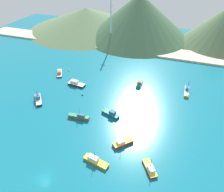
# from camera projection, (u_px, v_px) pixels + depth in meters

# --- Properties ---
(ground) EXTENTS (260.00, 280.00, 0.50)m
(ground) POSITION_uv_depth(u_px,v_px,m) (86.00, 118.00, 85.07)
(ground) COLOR #146B7F
(fishing_boat_0) EXTENTS (9.34, 2.59, 5.17)m
(fishing_boat_0) POSITION_uv_depth(u_px,v_px,m) (79.00, 117.00, 84.09)
(fishing_boat_0) COLOR brown
(fishing_boat_0) RESTS_ON ground
(fishing_boat_1) EXTENTS (6.80, 9.11, 2.41)m
(fishing_boat_1) POSITION_uv_depth(u_px,v_px,m) (59.00, 73.00, 114.39)
(fishing_boat_1) COLOR red
(fishing_boat_1) RESTS_ON ground
(fishing_boat_2) EXTENTS (6.06, 7.29, 5.34)m
(fishing_boat_2) POSITION_uv_depth(u_px,v_px,m) (150.00, 168.00, 64.28)
(fishing_boat_2) COLOR red
(fishing_boat_2) RESTS_ON ground
(fishing_boat_3) EXTENTS (9.56, 3.97, 2.67)m
(fishing_boat_3) POSITION_uv_depth(u_px,v_px,m) (76.00, 84.00, 105.01)
(fishing_boat_3) COLOR #232328
(fishing_boat_3) RESTS_ON ground
(fishing_boat_4) EXTENTS (2.44, 6.79, 2.88)m
(fishing_boat_4) POSITION_uv_depth(u_px,v_px,m) (139.00, 84.00, 104.86)
(fishing_boat_4) COLOR #1E5BA8
(fishing_boat_4) RESTS_ON ground
(fishing_boat_6) EXTENTS (7.26, 7.42, 6.20)m
(fishing_boat_6) POSITION_uv_depth(u_px,v_px,m) (123.00, 143.00, 72.81)
(fishing_boat_6) COLOR red
(fishing_boat_6) RESTS_ON ground
(fishing_boat_7) EXTENTS (2.04, 9.33, 6.73)m
(fishing_boat_7) POSITION_uv_depth(u_px,v_px,m) (187.00, 91.00, 99.47)
(fishing_boat_7) COLOR orange
(fishing_boat_7) RESTS_ON ground
(fishing_boat_8) EXTENTS (9.33, 4.11, 4.96)m
(fishing_boat_8) POSITION_uv_depth(u_px,v_px,m) (95.00, 161.00, 66.55)
(fishing_boat_8) COLOR orange
(fishing_boat_8) RESTS_ON ground
(fishing_boat_9) EXTENTS (8.55, 4.93, 2.78)m
(fishing_boat_9) POSITION_uv_depth(u_px,v_px,m) (111.00, 114.00, 85.58)
(fishing_boat_9) COLOR #14478C
(fishing_boat_9) RESTS_ON ground
(fishing_boat_10) EXTENTS (8.07, 8.80, 5.59)m
(fishing_boat_10) POSITION_uv_depth(u_px,v_px,m) (38.00, 99.00, 94.19)
(fishing_boat_10) COLOR #232328
(fishing_boat_10) RESTS_ON ground
(buoy_0) EXTENTS (0.83, 0.83, 0.83)m
(buoy_0) POSITION_uv_depth(u_px,v_px,m) (82.00, 95.00, 97.95)
(buoy_0) COLOR #232328
(buoy_0) RESTS_ON ground
(buoy_1) EXTENTS (0.80, 0.80, 0.80)m
(buoy_1) POSITION_uv_depth(u_px,v_px,m) (69.00, 71.00, 118.19)
(buoy_1) COLOR gold
(buoy_1) RESTS_ON ground
(beach_strip) EXTENTS (247.00, 16.83, 1.20)m
(beach_strip) POSITION_uv_depth(u_px,v_px,m) (132.00, 48.00, 144.09)
(beach_strip) COLOR beige
(beach_strip) RESTS_ON ground
(hill_west) EXTENTS (103.49, 103.49, 17.70)m
(hill_west) POSITION_uv_depth(u_px,v_px,m) (87.00, 18.00, 178.19)
(hill_west) COLOR #56704C
(hill_west) RESTS_ON ground
(hill_central) EXTENTS (83.57, 83.57, 32.93)m
(hill_central) POSITION_uv_depth(u_px,v_px,m) (139.00, 16.00, 155.22)
(hill_central) COLOR #3D6042
(hill_central) RESTS_ON ground
(radio_tower) EXTENTS (3.49, 2.79, 34.86)m
(radio_tower) POSITION_uv_depth(u_px,v_px,m) (111.00, 22.00, 138.48)
(radio_tower) COLOR silver
(radio_tower) RESTS_ON ground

